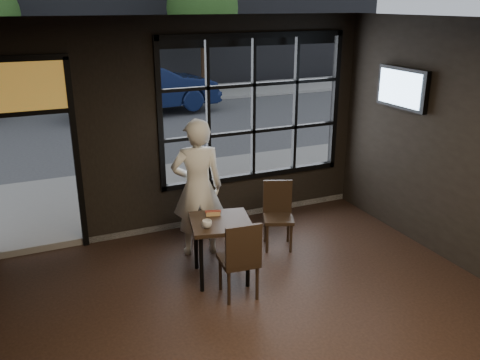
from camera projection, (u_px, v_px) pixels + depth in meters
name	position (u px, v px, depth m)	size (l,w,h in m)	color
ceiling	(307.00, 23.00, 3.94)	(6.00, 7.00, 0.02)	black
window_frame	(253.00, 108.00, 7.89)	(3.06, 0.12, 2.28)	black
stained_transom	(19.00, 86.00, 6.45)	(1.20, 0.06, 0.70)	orange
street_asphalt	(60.00, 72.00, 25.73)	(60.00, 41.00, 0.04)	#545456
cafe_table	(221.00, 249.00, 6.44)	(0.74, 0.74, 0.80)	black
chair_near	(238.00, 258.00, 6.02)	(0.43, 0.43, 1.00)	black
chair_window	(278.00, 216.00, 7.22)	(0.42, 0.42, 0.96)	black
man	(198.00, 188.00, 6.92)	(0.71, 0.46, 1.94)	silver
hotdog	(213.00, 213.00, 6.46)	(0.20, 0.08, 0.06)	tan
cup	(207.00, 224.00, 6.10)	(0.12, 0.12, 0.10)	silver
tv	(402.00, 88.00, 7.27)	(0.11, 1.00, 0.58)	black
navy_car	(144.00, 87.00, 15.76)	(1.61, 4.61, 1.52)	#0E183C
tree_right	(203.00, 8.00, 18.49)	(2.61, 2.61, 4.46)	#332114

